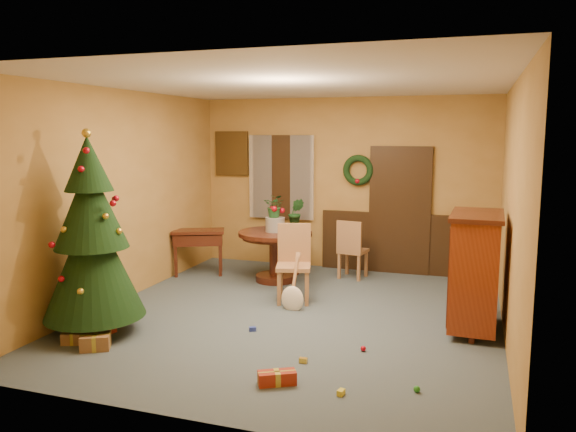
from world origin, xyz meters
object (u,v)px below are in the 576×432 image
at_px(dining_table, 275,246).
at_px(sideboard, 475,268).
at_px(writing_desk, 198,241).
at_px(christmas_tree, 92,239).
at_px(chair_near, 294,260).

xyz_separation_m(dining_table, sideboard, (2.97, -1.36, 0.19)).
xyz_separation_m(writing_desk, sideboard, (4.30, -1.35, 0.19)).
relative_size(writing_desk, sideboard, 0.67).
bearing_deg(christmas_tree, dining_table, 67.46).
height_order(dining_table, sideboard, sideboard).
bearing_deg(writing_desk, christmas_tree, -87.00).
xyz_separation_m(christmas_tree, writing_desk, (-0.15, 2.84, -0.56)).
height_order(chair_near, christmas_tree, christmas_tree).
bearing_deg(sideboard, dining_table, 155.30).
bearing_deg(dining_table, christmas_tree, -112.54).
bearing_deg(christmas_tree, sideboard, 19.78).
bearing_deg(dining_table, chair_near, -56.07).
height_order(christmas_tree, sideboard, christmas_tree).
height_order(chair_near, sideboard, sideboard).
distance_m(chair_near, sideboard, 2.43).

